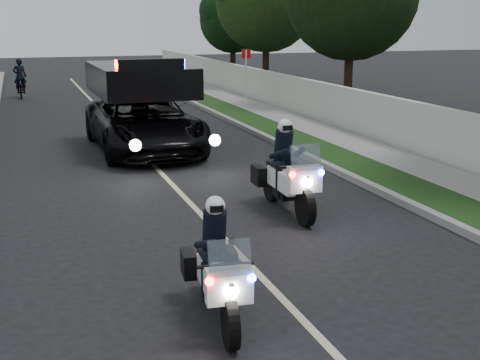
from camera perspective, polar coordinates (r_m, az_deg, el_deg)
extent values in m
plane|color=black|center=(9.30, 3.10, -9.70)|extent=(120.00, 120.00, 0.00)
cube|color=gray|center=(19.67, 3.45, 3.19)|extent=(0.20, 60.00, 0.15)
cube|color=#193814|center=(19.94, 5.32, 3.31)|extent=(1.20, 60.00, 0.16)
cube|color=gray|center=(20.50, 8.65, 3.50)|extent=(1.40, 60.00, 0.16)
cube|color=beige|center=(20.86, 11.18, 5.45)|extent=(0.22, 60.00, 1.50)
cube|color=#BFB78C|center=(18.56, -8.38, 2.19)|extent=(0.12, 50.00, 0.01)
imported|color=black|center=(19.13, -8.26, 2.53)|extent=(2.84, 5.95, 2.87)
imported|color=black|center=(33.42, -18.46, 6.79)|extent=(0.67, 1.87, 0.98)
imported|color=black|center=(33.42, -18.46, 6.79)|extent=(0.62, 0.43, 1.66)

